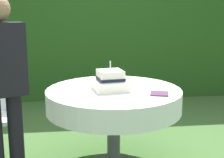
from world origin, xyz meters
TOP-DOWN VIEW (x-y plane):
  - foliage_hedge at (0.00, 2.64)m, footprint 5.99×0.49m
  - cake_table at (0.00, 0.00)m, footprint 1.24×1.24m
  - wedding_cake at (-0.03, -0.02)m, footprint 0.34×0.34m
  - serving_plate_near at (0.29, 0.32)m, footprint 0.14×0.14m
  - serving_plate_far at (-0.25, 0.20)m, footprint 0.14×0.14m
  - serving_plate_left at (0.00, -0.45)m, footprint 0.13×0.13m
  - napkin_stack at (0.37, -0.23)m, footprint 0.19×0.19m
  - standing_person at (-0.91, -0.38)m, footprint 0.41×0.32m

SIDE VIEW (x-z plane):
  - cake_table at x=0.00m, z-range 0.28..1.05m
  - serving_plate_near at x=0.29m, z-range 0.78..0.79m
  - serving_plate_far at x=-0.25m, z-range 0.78..0.79m
  - serving_plate_left at x=0.00m, z-range 0.78..0.79m
  - napkin_stack at x=0.37m, z-range 0.78..0.79m
  - wedding_cake at x=-0.03m, z-range 0.72..0.99m
  - standing_person at x=-0.91m, z-range 0.13..1.73m
  - foliage_hedge at x=0.00m, z-range 0.00..2.54m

